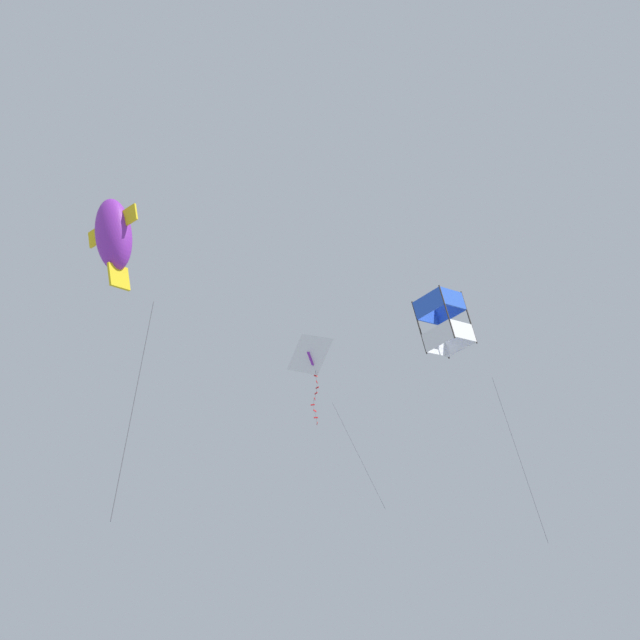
{
  "coord_description": "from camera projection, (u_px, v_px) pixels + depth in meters",
  "views": [
    {
      "loc": [
        -6.83,
        -22.34,
        10.94
      ],
      "look_at": [
        5.56,
        -0.33,
        29.65
      ],
      "focal_mm": 55.04,
      "sensor_mm": 36.0,
      "label": 1
    }
  ],
  "objects": [
    {
      "name": "kite_fish_mid_left",
      "position": [
        114.0,
        235.0,
        18.18
      ],
      "size": [
        1.66,
        1.26,
        6.71
      ],
      "rotation": [
        0.31,
        0.0,
        5.09
      ],
      "color": "purple"
    },
    {
      "name": "kite_delta_low_drifter",
      "position": [
        311.0,
        356.0,
        42.44
      ],
      "size": [
        2.85,
        3.97,
        8.18
      ],
      "rotation": [
        0.47,
        0.0,
        4.92
      ],
      "color": "white"
    },
    {
      "name": "kite_box_highest",
      "position": [
        444.0,
        323.0,
        33.65
      ],
      "size": [
        3.68,
        3.22,
        9.88
      ],
      "rotation": [
        0.3,
        0.0,
        4.95
      ],
      "color": "blue"
    }
  ]
}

